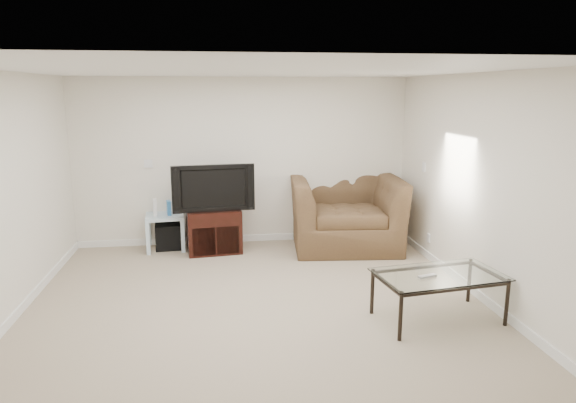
{
  "coord_description": "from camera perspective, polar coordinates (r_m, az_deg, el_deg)",
  "views": [
    {
      "loc": [
        -0.39,
        -5.21,
        2.31
      ],
      "look_at": [
        0.5,
        1.2,
        0.9
      ],
      "focal_mm": 32.0,
      "sensor_mm": 36.0,
      "label": 1
    }
  ],
  "objects": [
    {
      "name": "wall_back",
      "position": [
        7.79,
        -4.98,
        4.43
      ],
      "size": [
        5.0,
        0.02,
        2.5
      ],
      "primitive_type": "cube",
      "color": "silver",
      "rests_on": "ground"
    },
    {
      "name": "game_console",
      "position": [
        7.7,
        -14.56,
        -0.64
      ],
      "size": [
        0.08,
        0.18,
        0.24
      ],
      "primitive_type": "cube",
      "rotation": [
        0.0,
        0.0,
        0.15
      ],
      "color": "white",
      "rests_on": "side_table"
    },
    {
      "name": "remote",
      "position": [
        5.32,
        15.21,
        -8.01
      ],
      "size": [
        0.2,
        0.11,
        0.02
      ],
      "primitive_type": "cube",
      "rotation": [
        0.0,
        0.0,
        0.28
      ],
      "color": "#B2B2B7",
      "rests_on": "coffee_table"
    },
    {
      "name": "side_table",
      "position": [
        7.81,
        -13.45,
        -3.28
      ],
      "size": [
        0.59,
        0.59,
        0.52
      ],
      "primitive_type": null,
      "rotation": [
        0.0,
        0.0,
        0.08
      ],
      "color": "#C5E9F6",
      "rests_on": "floor"
    },
    {
      "name": "ceiling",
      "position": [
        5.23,
        -3.74,
        14.34
      ],
      "size": [
        5.0,
        5.0,
        0.0
      ],
      "primitive_type": "plane",
      "color": "white",
      "rests_on": "ground"
    },
    {
      "name": "television",
      "position": [
        7.35,
        -8.36,
        1.63
      ],
      "size": [
        1.09,
        0.32,
        0.67
      ],
      "primitive_type": "imported",
      "rotation": [
        0.0,
        0.0,
        0.1
      ],
      "color": "black",
      "rests_on": "tv_stand"
    },
    {
      "name": "tv_stand",
      "position": [
        7.53,
        -8.23,
        -3.19
      ],
      "size": [
        0.81,
        0.61,
        0.63
      ],
      "primitive_type": null,
      "rotation": [
        0.0,
        0.0,
        0.11
      ],
      "color": "black",
      "rests_on": "floor"
    },
    {
      "name": "floor",
      "position": [
        5.71,
        -3.38,
        -11.58
      ],
      "size": [
        5.0,
        5.0,
        0.0
      ],
      "primitive_type": "plane",
      "color": "tan",
      "rests_on": "ground"
    },
    {
      "name": "wall_left",
      "position": [
        5.72,
        -29.38,
        0.01
      ],
      "size": [
        0.02,
        5.0,
        2.5
      ],
      "primitive_type": "cube",
      "color": "silver",
      "rests_on": "ground"
    },
    {
      "name": "coffee_table",
      "position": [
        5.54,
        16.31,
        -10.13
      ],
      "size": [
        1.34,
        0.87,
        0.49
      ],
      "primitive_type": null,
      "rotation": [
        0.0,
        0.0,
        0.13
      ],
      "color": "black",
      "rests_on": "floor"
    },
    {
      "name": "dvd_player",
      "position": [
        7.44,
        -8.25,
        -1.71
      ],
      "size": [
        0.41,
        0.31,
        0.05
      ],
      "primitive_type": "cube",
      "rotation": [
        0.0,
        0.0,
        0.11
      ],
      "color": "black",
      "rests_on": "tv_stand"
    },
    {
      "name": "plate_back",
      "position": [
        7.84,
        -15.28,
        4.08
      ],
      "size": [
        0.12,
        0.02,
        0.12
      ],
      "primitive_type": "cube",
      "color": "white",
      "rests_on": "wall_back"
    },
    {
      "name": "subwoofer",
      "position": [
        7.85,
        -13.18,
        -3.76
      ],
      "size": [
        0.4,
        0.4,
        0.37
      ],
      "primitive_type": "cube",
      "rotation": [
        0.0,
        0.0,
        0.1
      ],
      "color": "black",
      "rests_on": "floor"
    },
    {
      "name": "recliner",
      "position": [
        7.67,
        6.42,
        0.13
      ],
      "size": [
        1.7,
        1.19,
        1.41
      ],
      "primitive_type": "imported",
      "rotation": [
        0.0,
        0.0,
        -0.09
      ],
      "color": "brown",
      "rests_on": "floor"
    },
    {
      "name": "game_case",
      "position": [
        7.7,
        -13.1,
        -0.69
      ],
      "size": [
        0.08,
        0.16,
        0.21
      ],
      "primitive_type": "cube",
      "rotation": [
        0.0,
        0.0,
        0.17
      ],
      "color": "#337FCC",
      "rests_on": "side_table"
    },
    {
      "name": "wall_right",
      "position": [
        6.05,
        20.78,
        1.39
      ],
      "size": [
        0.02,
        5.0,
        2.5
      ],
      "primitive_type": "cube",
      "color": "silver",
      "rests_on": "ground"
    },
    {
      "name": "plate_right_switch",
      "position": [
        7.47,
        14.88,
        3.72
      ],
      "size": [
        0.02,
        0.09,
        0.13
      ],
      "primitive_type": "cube",
      "color": "white",
      "rests_on": "wall_right"
    },
    {
      "name": "plate_right_outlet",
      "position": [
        7.4,
        15.36,
        -3.93
      ],
      "size": [
        0.02,
        0.08,
        0.12
      ],
      "primitive_type": "cube",
      "color": "white",
      "rests_on": "wall_right"
    }
  ]
}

